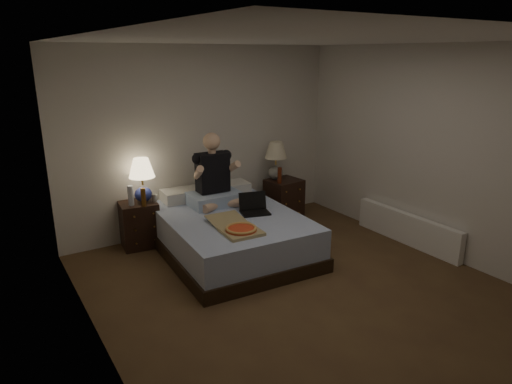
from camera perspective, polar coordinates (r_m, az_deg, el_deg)
floor at (r=4.91m, az=5.76°, el=-12.17°), size 4.00×4.50×0.00m
ceiling at (r=4.29m, az=6.78°, el=18.43°), size 4.00×4.50×0.00m
wall_back at (r=6.31m, az=-6.61°, el=6.50°), size 4.00×0.00×2.50m
wall_left at (r=3.60m, az=-19.64°, el=-2.38°), size 0.00×4.50×2.50m
wall_right at (r=5.87m, az=21.78°, el=4.62°), size 0.00×4.50×2.50m
bed at (r=5.65m, az=-3.24°, el=-5.22°), size 1.65×2.12×0.51m
nightstand_left at (r=6.02m, az=-14.37°, el=-3.93°), size 0.49×0.45×0.58m
nightstand_right at (r=6.77m, az=3.49°, el=-0.96°), size 0.50×0.46×0.61m
lamp_left at (r=5.87m, az=-14.03°, el=1.44°), size 0.36×0.36×0.56m
lamp_right at (r=6.65m, az=2.49°, el=3.94°), size 0.33×0.33×0.56m
water_bottle at (r=5.80m, az=-15.38°, el=-0.43°), size 0.07×0.07×0.25m
soda_can at (r=5.89m, az=-12.60°, el=-0.74°), size 0.07×0.07×0.10m
beer_bottle_left at (r=5.73m, az=-13.89°, el=-0.64°), size 0.06×0.06×0.23m
beer_bottle_right at (r=6.48m, az=2.97°, el=2.10°), size 0.06×0.06×0.23m
person at (r=5.79m, az=-5.26°, el=2.80°), size 0.68×0.54×0.93m
laptop at (r=5.53m, az=-0.10°, el=-1.55°), size 0.40×0.36×0.24m
pizza_box at (r=4.97m, az=-1.86°, el=-4.73°), size 0.44×0.78×0.08m
radiator at (r=6.26m, az=18.35°, el=-4.36°), size 0.10×1.60×0.40m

